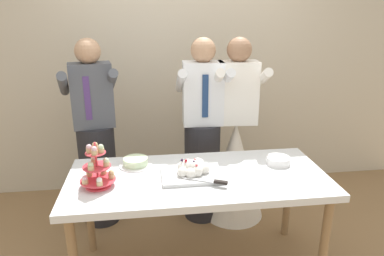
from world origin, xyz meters
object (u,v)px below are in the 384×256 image
at_px(main_cake_tray, 192,170).
at_px(round_cake, 136,162).
at_px(plate_stack, 278,161).
at_px(person_bride, 235,158).
at_px(cupcake_stand, 97,169).
at_px(dessert_table, 198,185).
at_px(person_guest, 96,145).
at_px(person_groom, 202,142).

relative_size(main_cake_tray, round_cake, 1.76).
xyz_separation_m(main_cake_tray, round_cake, (-0.39, 0.22, -0.01)).
distance_m(plate_stack, round_cake, 1.06).
bearing_deg(person_bride, cupcake_stand, -145.36).
bearing_deg(main_cake_tray, dessert_table, 0.02).
distance_m(cupcake_stand, plate_stack, 1.31).
relative_size(main_cake_tray, person_bride, 0.25).
distance_m(cupcake_stand, round_cake, 0.38).
xyz_separation_m(dessert_table, round_cake, (-0.43, 0.22, 0.10)).
bearing_deg(person_guest, round_cake, -57.14).
height_order(main_cake_tray, round_cake, main_cake_tray).
bearing_deg(plate_stack, dessert_table, -169.70).
relative_size(dessert_table, person_bride, 1.08).
xyz_separation_m(main_cake_tray, person_guest, (-0.75, 0.77, -0.07)).
bearing_deg(person_bride, plate_stack, -73.47).
xyz_separation_m(person_groom, person_bride, (0.30, -0.01, -0.16)).
bearing_deg(plate_stack, person_groom, 128.45).
xyz_separation_m(dessert_table, plate_stack, (0.62, 0.11, 0.10)).
bearing_deg(main_cake_tray, round_cake, 150.90).
distance_m(plate_stack, person_guest, 1.55).
xyz_separation_m(plate_stack, person_bride, (-0.18, 0.59, -0.22)).
distance_m(cupcake_stand, person_groom, 1.14).
height_order(person_groom, person_bride, same).
bearing_deg(plate_stack, cupcake_stand, -172.08).
relative_size(dessert_table, person_guest, 1.08).
distance_m(main_cake_tray, round_cake, 0.45).
bearing_deg(cupcake_stand, round_cake, 50.37).
distance_m(main_cake_tray, plate_stack, 0.67).
bearing_deg(round_cake, cupcake_stand, -129.63).
bearing_deg(dessert_table, main_cake_tray, -179.98).
height_order(dessert_table, round_cake, round_cake).
relative_size(round_cake, person_groom, 0.14).
bearing_deg(cupcake_stand, person_guest, 98.12).
height_order(main_cake_tray, plate_stack, main_cake_tray).
bearing_deg(person_guest, person_bride, -2.83).
distance_m(dessert_table, person_bride, 0.84).
bearing_deg(round_cake, plate_stack, -5.65).
bearing_deg(person_groom, main_cake_tray, -104.66).
bearing_deg(person_guest, plate_stack, -24.83).
bearing_deg(person_groom, person_guest, 176.88).
relative_size(round_cake, person_bride, 0.14).
height_order(cupcake_stand, person_guest, person_guest).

